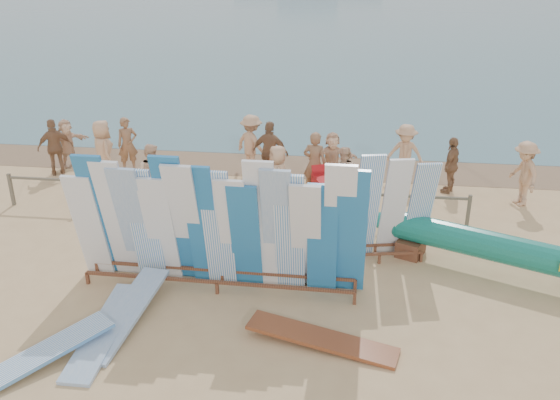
# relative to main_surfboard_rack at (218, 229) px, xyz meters

# --- Properties ---
(ground) EXTENTS (160.00, 160.00, 0.00)m
(ground) POSITION_rel_main_surfboard_rack_xyz_m (-0.51, 0.49, -1.34)
(ground) COLOR tan
(ground) RESTS_ON ground
(wet_sand_strip) EXTENTS (40.00, 2.60, 0.01)m
(wet_sand_strip) POSITION_rel_main_surfboard_rack_xyz_m (-0.51, 7.69, -1.34)
(wet_sand_strip) COLOR #826449
(wet_sand_strip) RESTS_ON ground
(fence) EXTENTS (12.08, 0.08, 0.90)m
(fence) POSITION_rel_main_surfboard_rack_xyz_m (-0.51, 3.49, -0.71)
(fence) COLOR #655E4D
(fence) RESTS_ON ground
(main_surfboard_rack) EXTENTS (5.92, 0.98, 2.96)m
(main_surfboard_rack) POSITION_rel_main_surfboard_rack_xyz_m (0.00, 0.00, 0.00)
(main_surfboard_rack) COLOR brown
(main_surfboard_rack) RESTS_ON ground
(side_surfboard_rack) EXTENTS (2.38, 1.11, 2.59)m
(side_surfboard_rack) POSITION_rel_main_surfboard_rack_xyz_m (3.25, 1.64, -0.16)
(side_surfboard_rack) COLOR brown
(side_surfboard_rack) RESTS_ON ground
(outrigger_canoe) EXTENTS (6.68, 3.37, 1.00)m
(outrigger_canoe) POSITION_rel_main_surfboard_rack_xyz_m (5.75, 1.16, -0.70)
(outrigger_canoe) COLOR brown
(outrigger_canoe) RESTS_ON ground
(vendor_table) EXTENTS (0.86, 0.71, 0.99)m
(vendor_table) POSITION_rel_main_surfboard_rack_xyz_m (1.37, 0.72, -1.01)
(vendor_table) COLOR brown
(vendor_table) RESTS_ON ground
(flat_board_a) EXTENTS (0.56, 2.70, 0.27)m
(flat_board_a) POSITION_rel_main_surfboard_rack_xyz_m (-1.70, -1.88, -1.34)
(flat_board_a) COLOR #83A7D1
(flat_board_a) RESTS_ON ground
(flat_board_c) EXTENTS (2.76, 1.16, 0.24)m
(flat_board_c) POSITION_rel_main_surfboard_rack_xyz_m (2.19, -1.64, -1.34)
(flat_board_c) COLOR brown
(flat_board_c) RESTS_ON ground
(flat_board_b) EXTENTS (0.87, 2.74, 0.38)m
(flat_board_b) POSITION_rel_main_surfboard_rack_xyz_m (-1.47, -1.37, -1.34)
(flat_board_b) COLOR #83A7D1
(flat_board_b) RESTS_ON ground
(flat_board_e) EXTENTS (2.12, 2.45, 0.33)m
(flat_board_e) POSITION_rel_main_surfboard_rack_xyz_m (-2.53, -2.81, -1.34)
(flat_board_e) COLOR white
(flat_board_e) RESTS_ON ground
(beach_chair_left) EXTENTS (0.59, 0.60, 0.78)m
(beach_chair_left) POSITION_rel_main_surfboard_rack_xyz_m (-1.26, 3.97, -1.11)
(beach_chair_left) COLOR #B31316
(beach_chair_left) RESTS_ON ground
(beach_chair_right) EXTENTS (0.58, 0.59, 0.81)m
(beach_chair_right) POSITION_rel_main_surfboard_rack_xyz_m (0.03, 4.37, -1.10)
(beach_chair_right) COLOR #B31316
(beach_chair_right) RESTS_ON ground
(stroller) EXTENTS (0.79, 0.93, 1.08)m
(stroller) POSITION_rel_main_surfboard_rack_xyz_m (1.85, 4.45, -0.90)
(stroller) COLOR #B31316
(stroller) RESTS_ON ground
(beachgoer_11) EXTENTS (1.12, 1.45, 1.53)m
(beachgoer_11) POSITION_rel_main_surfboard_rack_xyz_m (-6.37, 6.66, -0.57)
(beachgoer_11) COLOR beige
(beachgoer_11) RESTS_ON ground
(beachgoer_7) EXTENTS (0.74, 0.52, 1.85)m
(beachgoer_7) POSITION_rel_main_surfboard_rack_xyz_m (1.57, 5.20, -0.41)
(beachgoer_7) COLOR #8C6042
(beachgoer_7) RESTS_ON ground
(beachgoer_extra_0) EXTENTS (0.77, 1.24, 1.78)m
(beachgoer_extra_0) POSITION_rel_main_surfboard_rack_xyz_m (7.16, 5.24, -0.45)
(beachgoer_extra_0) COLOR tan
(beachgoer_extra_0) RESTS_ON ground
(beachgoer_4) EXTENTS (1.17, 0.67, 1.87)m
(beachgoer_4) POSITION_rel_main_surfboard_rack_xyz_m (0.21, 5.97, -0.40)
(beachgoer_4) COLOR #8C6042
(beachgoer_4) RESTS_ON ground
(beachgoer_2) EXTENTS (0.88, 0.55, 1.69)m
(beachgoer_2) POSITION_rel_main_surfboard_rack_xyz_m (-2.76, 4.09, -0.49)
(beachgoer_2) COLOR beige
(beachgoer_2) RESTS_ON ground
(beachgoer_10) EXTENTS (0.80, 1.04, 1.63)m
(beachgoer_10) POSITION_rel_main_surfboard_rack_xyz_m (5.38, 5.89, -0.52)
(beachgoer_10) COLOR #8C6042
(beachgoer_10) RESTS_ON ground
(beachgoer_8) EXTENTS (0.83, 0.55, 1.58)m
(beachgoer_8) POSITION_rel_main_surfboard_rack_xyz_m (2.35, 4.82, -0.55)
(beachgoer_8) COLOR beige
(beachgoer_8) RESTS_ON ground
(beachgoer_1) EXTENTS (0.71, 0.60, 1.70)m
(beachgoer_1) POSITION_rel_main_surfboard_rack_xyz_m (-4.32, 6.49, -0.49)
(beachgoer_1) COLOR #8C6042
(beachgoer_1) RESTS_ON ground
(beachgoer_3) EXTENTS (1.25, 1.09, 1.83)m
(beachgoer_3) POSITION_rel_main_surfboard_rack_xyz_m (-0.48, 6.78, -0.42)
(beachgoer_3) COLOR tan
(beachgoer_3) RESTS_ON ground
(beachgoer_5) EXTENTS (1.51, 0.77, 1.55)m
(beachgoer_5) POSITION_rel_main_surfboard_rack_xyz_m (2.01, 6.18, -0.56)
(beachgoer_5) COLOR beige
(beachgoer_5) RESTS_ON ground
(beachgoer_extra_1) EXTENTS (1.10, 0.91, 1.75)m
(beachgoer_extra_1) POSITION_rel_main_surfboard_rack_xyz_m (-6.37, 5.88, -0.46)
(beachgoer_extra_1) COLOR #8C6042
(beachgoer_extra_1) RESTS_ON ground
(beachgoer_9) EXTENTS (1.24, 0.78, 1.79)m
(beachgoer_9) POSITION_rel_main_surfboard_rack_xyz_m (4.12, 6.46, -0.44)
(beachgoer_9) COLOR tan
(beachgoer_9) RESTS_ON ground
(beachgoer_6) EXTENTS (0.66, 0.93, 1.73)m
(beachgoer_6) POSITION_rel_main_surfboard_rack_xyz_m (0.65, 4.24, -0.47)
(beachgoer_6) COLOR tan
(beachgoer_6) RESTS_ON ground
(beachgoer_0) EXTENTS (0.91, 0.98, 1.87)m
(beachgoer_0) POSITION_rel_main_surfboard_rack_xyz_m (-4.69, 5.52, -0.40)
(beachgoer_0) COLOR tan
(beachgoer_0) RESTS_ON ground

